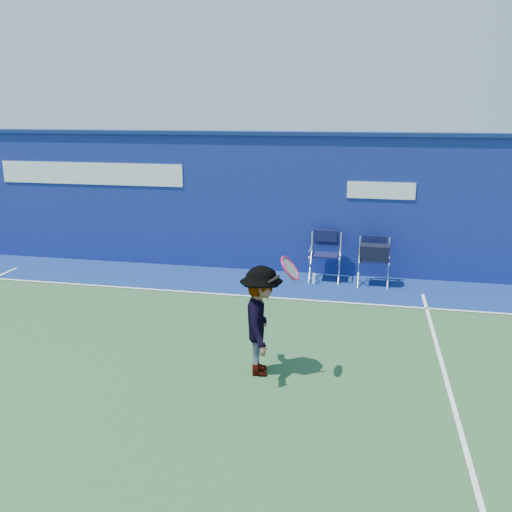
% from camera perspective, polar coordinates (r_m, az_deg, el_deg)
% --- Properties ---
extents(ground, '(80.00, 80.00, 0.00)m').
position_cam_1_polar(ground, '(8.17, -13.83, -11.01)').
color(ground, '#2C532E').
rests_on(ground, ground).
extents(stadium_wall, '(24.00, 0.50, 3.08)m').
position_cam_1_polar(stadium_wall, '(12.39, -4.07, 5.92)').
color(stadium_wall, navy).
rests_on(stadium_wall, ground).
extents(out_of_bounds_strip, '(24.00, 1.80, 0.01)m').
position_cam_1_polar(out_of_bounds_strip, '(11.72, -5.35, -2.44)').
color(out_of_bounds_strip, navy).
rests_on(out_of_bounds_strip, ground).
extents(court_lines, '(24.00, 12.00, 0.01)m').
position_cam_1_polar(court_lines, '(8.66, -12.14, -9.27)').
color(court_lines, white).
rests_on(court_lines, out_of_bounds_strip).
extents(directors_chair_left, '(0.62, 0.57, 1.04)m').
position_cam_1_polar(directors_chair_left, '(11.63, 7.25, -0.89)').
color(directors_chair_left, silver).
rests_on(directors_chair_left, ground).
extents(directors_chair_right, '(0.60, 0.53, 1.00)m').
position_cam_1_polar(directors_chair_right, '(11.44, 12.26, -1.01)').
color(directors_chair_right, silver).
rests_on(directors_chair_right, ground).
extents(water_bottle, '(0.07, 0.07, 0.22)m').
position_cam_1_polar(water_bottle, '(11.41, 6.15, -2.39)').
color(water_bottle, white).
rests_on(water_bottle, ground).
extents(tennis_player, '(0.90, 1.07, 1.73)m').
position_cam_1_polar(tennis_player, '(7.40, 0.56, -6.83)').
color(tennis_player, '#EA4738').
rests_on(tennis_player, ground).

